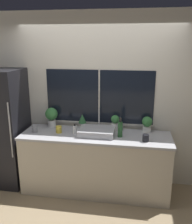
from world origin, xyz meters
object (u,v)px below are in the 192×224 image
object	(u,v)px
sink	(97,131)
potted_plant_center_right	(115,122)
bottle_tall	(120,129)
mug_black	(146,138)
potted_plant_center_left	(82,120)
mug_yellow	(59,129)
potted_plant_far_left	(51,116)
mug_grey	(35,129)
potted_plant_far_right	(147,124)
refrigerator	(4,128)
soap_bottle	(75,129)

from	to	relation	value
sink	potted_plant_center_right	bearing A→B (deg)	43.63
bottle_tall	mug_black	xyz separation A→B (m)	(0.36, -0.12, -0.07)
bottle_tall	mug_black	bearing A→B (deg)	-18.04
potted_plant_center_left	mug_yellow	distance (m)	0.41
bottle_tall	potted_plant_far_left	bearing A→B (deg)	166.11
mug_grey	bottle_tall	bearing A→B (deg)	0.70
potted_plant_far_right	mug_yellow	size ratio (longest dim) A/B	2.30
refrigerator	mug_black	size ratio (longest dim) A/B	18.41
sink	potted_plant_center_left	bearing A→B (deg)	138.53
refrigerator	mug_black	distance (m)	2.22
refrigerator	mug_grey	bearing A→B (deg)	-8.30
potted_plant_center_left	potted_plant_center_right	bearing A→B (deg)	0.00
potted_plant_center_right	refrigerator	bearing A→B (deg)	-173.13
bottle_tall	soap_bottle	bearing A→B (deg)	177.67
potted_plant_center_right	mug_yellow	bearing A→B (deg)	-162.60
refrigerator	potted_plant_center_left	world-z (taller)	refrigerator
refrigerator	potted_plant_far_left	size ratio (longest dim) A/B	5.93
mug_black	potted_plant_center_right	bearing A→B (deg)	139.28
potted_plant_center_right	mug_black	size ratio (longest dim) A/B	2.37
refrigerator	potted_plant_center_left	xyz separation A→B (m)	(1.24, 0.21, 0.12)
potted_plant_center_right	mug_grey	xyz separation A→B (m)	(-1.19, -0.29, -0.07)
potted_plant_center_left	mug_black	distance (m)	1.06
potted_plant_center_right	mug_black	bearing A→B (deg)	-40.72
potted_plant_far_right	potted_plant_center_right	bearing A→B (deg)	180.00
sink	mug_grey	world-z (taller)	sink
potted_plant_center_left	potted_plant_far_right	world-z (taller)	potted_plant_far_right
soap_bottle	mug_grey	xyz separation A→B (m)	(-0.61, -0.04, -0.01)
mug_yellow	mug_grey	distance (m)	0.37
mug_black	potted_plant_center_left	bearing A→B (deg)	157.99
soap_bottle	sink	bearing A→B (deg)	2.10
potted_plant_far_left	mug_black	size ratio (longest dim) A/B	3.10
potted_plant_center_left	mug_grey	size ratio (longest dim) A/B	2.33
potted_plant_center_right	soap_bottle	bearing A→B (deg)	-156.67
refrigerator	soap_bottle	xyz separation A→B (m)	(1.18, -0.04, 0.06)
mug_yellow	mug_black	size ratio (longest dim) A/B	1.04
potted_plant_far_right	sink	bearing A→B (deg)	-162.06
potted_plant_far_right	mug_grey	xyz separation A→B (m)	(-1.68, -0.29, -0.08)
mug_black	sink	bearing A→B (deg)	167.48
refrigerator	potted_plant_center_right	size ratio (longest dim) A/B	7.76
potted_plant_center_right	mug_grey	bearing A→B (deg)	-166.18
refrigerator	bottle_tall	size ratio (longest dim) A/B	6.44
refrigerator	potted_plant_far_right	bearing A→B (deg)	5.39
soap_bottle	mug_yellow	world-z (taller)	soap_bottle
potted_plant_center_right	bottle_tall	xyz separation A→B (m)	(0.10, -0.28, -0.00)
potted_plant_far_left	potted_plant_center_left	world-z (taller)	potted_plant_far_left
bottle_tall	mug_grey	bearing A→B (deg)	-179.30
potted_plant_center_left	soap_bottle	size ratio (longest dim) A/B	1.53
soap_bottle	mug_grey	size ratio (longest dim) A/B	1.52
potted_plant_far_right	mug_grey	bearing A→B (deg)	-170.08
mug_yellow	soap_bottle	bearing A→B (deg)	2.14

